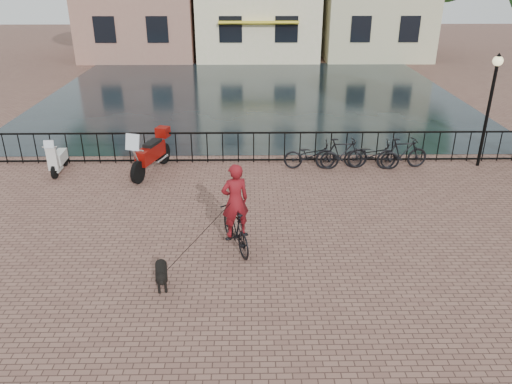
{
  "coord_description": "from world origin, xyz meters",
  "views": [
    {
      "loc": [
        -0.15,
        -7.24,
        5.87
      ],
      "look_at": [
        0.0,
        3.0,
        1.2
      ],
      "focal_mm": 35.0,
      "sensor_mm": 36.0,
      "label": 1
    }
  ],
  "objects_px": {
    "motorcycle": "(150,149)",
    "scooter": "(58,153)",
    "lamp_post": "(492,92)",
    "cyclist": "(235,212)",
    "dog": "(162,275)"
  },
  "relations": [
    {
      "from": "motorcycle",
      "to": "scooter",
      "type": "bearing_deg",
      "value": -164.55
    },
    {
      "from": "lamp_post",
      "to": "motorcycle",
      "type": "relative_size",
      "value": 1.53
    },
    {
      "from": "lamp_post",
      "to": "scooter",
      "type": "xyz_separation_m",
      "value": [
        -13.23,
        -0.34,
        -1.75
      ]
    },
    {
      "from": "cyclist",
      "to": "scooter",
      "type": "height_order",
      "value": "cyclist"
    },
    {
      "from": "motorcycle",
      "to": "scooter",
      "type": "height_order",
      "value": "motorcycle"
    },
    {
      "from": "lamp_post",
      "to": "dog",
      "type": "height_order",
      "value": "lamp_post"
    },
    {
      "from": "dog",
      "to": "scooter",
      "type": "xyz_separation_m",
      "value": [
        -4.13,
        6.18,
        0.34
      ]
    },
    {
      "from": "lamp_post",
      "to": "cyclist",
      "type": "xyz_separation_m",
      "value": [
        -7.66,
        -5.02,
        -1.47
      ]
    },
    {
      "from": "lamp_post",
      "to": "scooter",
      "type": "relative_size",
      "value": 2.53
    },
    {
      "from": "dog",
      "to": "scooter",
      "type": "height_order",
      "value": "scooter"
    },
    {
      "from": "dog",
      "to": "lamp_post",
      "type": "bearing_deg",
      "value": 25.37
    },
    {
      "from": "dog",
      "to": "cyclist",
      "type": "bearing_deg",
      "value": 36.19
    },
    {
      "from": "cyclist",
      "to": "motorcycle",
      "type": "distance_m",
      "value": 5.29
    },
    {
      "from": "cyclist",
      "to": "motorcycle",
      "type": "relative_size",
      "value": 1.06
    },
    {
      "from": "cyclist",
      "to": "dog",
      "type": "height_order",
      "value": "cyclist"
    }
  ]
}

